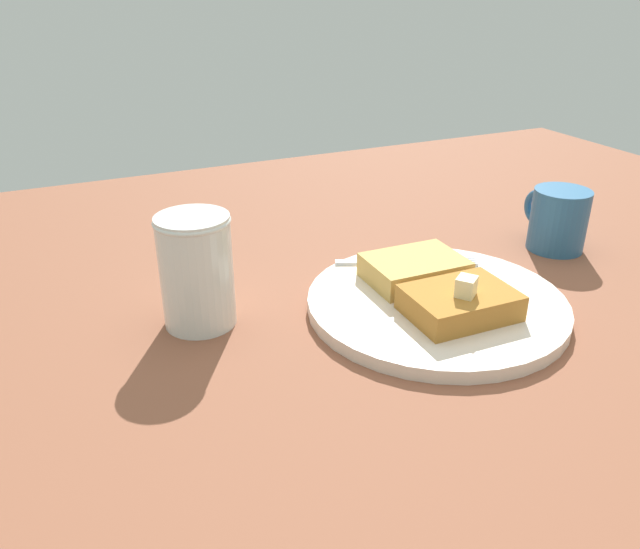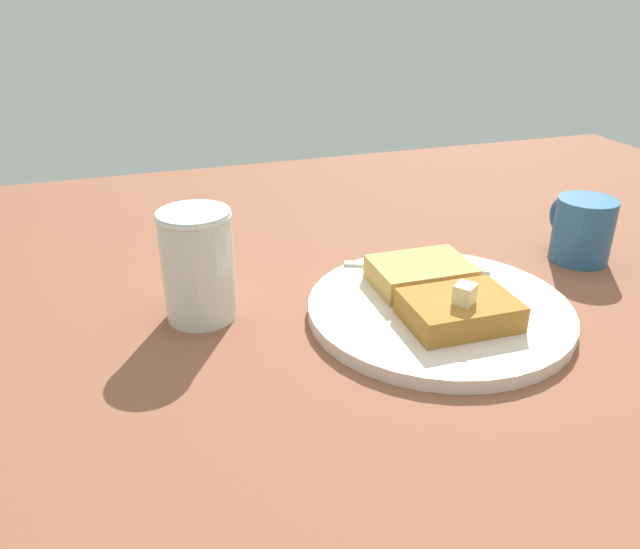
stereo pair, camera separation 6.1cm
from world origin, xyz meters
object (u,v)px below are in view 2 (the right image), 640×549
plate (437,307)px  fork (426,267)px  coffee_mug (582,229)px  syrup_jar (199,271)px

plate → fork: size_ratio=1.72×
plate → coffee_mug: coffee_mug is taller
plate → syrup_jar: 23.88cm
fork → syrup_jar: size_ratio=1.37×
fork → syrup_jar: bearing=91.0°
plate → syrup_jar: (7.16, 22.40, 4.17)cm
coffee_mug → syrup_jar: bearing=89.6°
fork → coffee_mug: 19.93cm
fork → syrup_jar: syrup_jar is taller
fork → coffee_mug: bearing=-92.3°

